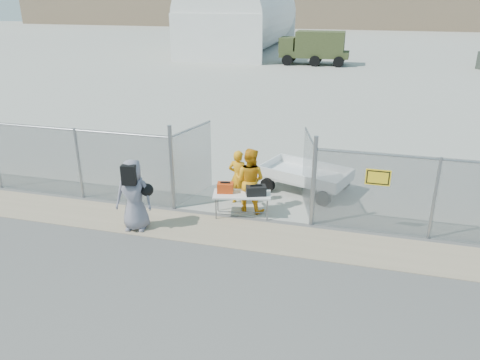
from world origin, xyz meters
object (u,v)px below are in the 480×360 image
(folding_table, at_px, (242,205))
(visitor, at_px, (134,195))
(security_worker_right, at_px, (250,180))
(utility_trailer, at_px, (306,178))
(security_worker_left, at_px, (238,177))

(folding_table, xyz_separation_m, visitor, (-2.53, -1.48, 0.63))
(security_worker_right, xyz_separation_m, visitor, (-2.65, -1.88, 0.03))
(visitor, bearing_deg, folding_table, 21.14)
(security_worker_right, bearing_deg, visitor, 44.96)
(visitor, bearing_deg, utility_trailer, 33.97)
(security_worker_left, bearing_deg, security_worker_right, 146.25)
(security_worker_right, height_order, utility_trailer, security_worker_right)
(folding_table, relative_size, utility_trailer, 0.46)
(folding_table, distance_m, security_worker_left, 0.98)
(visitor, xyz_separation_m, utility_trailer, (4.01, 3.75, -0.55))
(security_worker_right, xyz_separation_m, utility_trailer, (1.36, 1.88, -0.52))
(security_worker_left, xyz_separation_m, security_worker_right, (0.44, -0.38, 0.11))
(folding_table, xyz_separation_m, security_worker_left, (-0.32, 0.78, 0.49))
(folding_table, xyz_separation_m, security_worker_right, (0.12, 0.40, 0.60))
(security_worker_left, distance_m, security_worker_right, 0.59)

